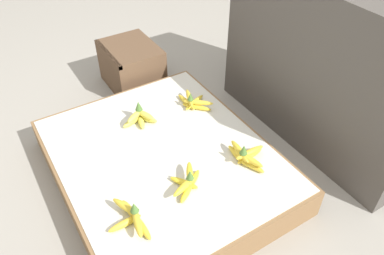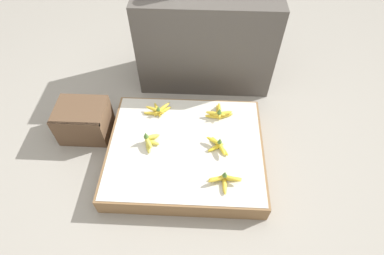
% 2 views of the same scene
% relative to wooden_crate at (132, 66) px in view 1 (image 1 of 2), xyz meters
% --- Properties ---
extents(ground_plane, '(10.00, 10.00, 0.00)m').
position_rel_wooden_crate_xyz_m(ground_plane, '(0.83, -0.22, -0.14)').
color(ground_plane, gray).
extents(display_platform, '(1.16, 0.96, 0.16)m').
position_rel_wooden_crate_xyz_m(display_platform, '(0.83, -0.22, -0.06)').
color(display_platform, olive).
rests_on(display_platform, ground_plane).
extents(back_vendor_table, '(1.17, 0.53, 0.85)m').
position_rel_wooden_crate_xyz_m(back_vendor_table, '(0.96, 0.74, 0.28)').
color(back_vendor_table, '#4C4742').
rests_on(back_vendor_table, ground_plane).
extents(wooden_crate, '(0.39, 0.31, 0.28)m').
position_rel_wooden_crate_xyz_m(wooden_crate, '(0.00, 0.00, 0.00)').
color(wooden_crate, brown).
rests_on(wooden_crate, ground_plane).
extents(banana_bunch_front_midleft, '(0.24, 0.14, 0.11)m').
position_rel_wooden_crate_xyz_m(banana_bunch_front_midleft, '(1.12, -0.51, 0.05)').
color(banana_bunch_front_midleft, gold).
rests_on(banana_bunch_front_midleft, display_platform).
extents(banana_bunch_middle_left, '(0.12, 0.19, 0.11)m').
position_rel_wooden_crate_xyz_m(banana_bunch_middle_left, '(0.57, -0.21, 0.05)').
color(banana_bunch_middle_left, '#DBCC4C').
rests_on(banana_bunch_middle_left, display_platform).
extents(banana_bunch_middle_midleft, '(0.18, 0.19, 0.10)m').
position_rel_wooden_crate_xyz_m(banana_bunch_middle_midleft, '(1.08, -0.23, 0.05)').
color(banana_bunch_middle_midleft, yellow).
rests_on(banana_bunch_middle_midleft, display_platform).
extents(banana_bunch_back_left, '(0.22, 0.16, 0.10)m').
position_rel_wooden_crate_xyz_m(banana_bunch_back_left, '(0.59, 0.10, 0.05)').
color(banana_bunch_back_left, gold).
rests_on(banana_bunch_back_left, display_platform).
extents(banana_bunch_back_midleft, '(0.23, 0.17, 0.11)m').
position_rel_wooden_crate_xyz_m(banana_bunch_back_midleft, '(1.08, 0.08, 0.05)').
color(banana_bunch_back_midleft, gold).
rests_on(banana_bunch_back_midleft, display_platform).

